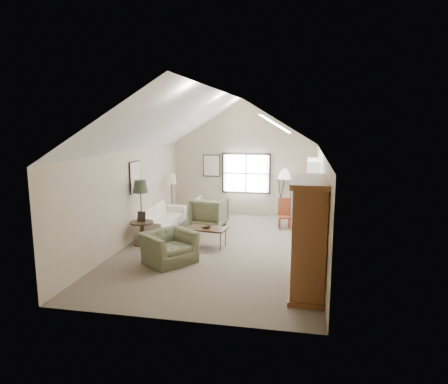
% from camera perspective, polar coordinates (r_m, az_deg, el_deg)
% --- Properties ---
extents(room_shell, '(5.01, 8.01, 4.00)m').
position_cam_1_polar(room_shell, '(10.08, -0.44, 9.77)').
color(room_shell, brown).
rests_on(room_shell, ground).
extents(window, '(1.72, 0.08, 1.42)m').
position_cam_1_polar(window, '(14.09, 3.18, 2.67)').
color(window, black).
rests_on(window, room_shell).
extents(skylight, '(0.80, 1.20, 0.52)m').
position_cam_1_polar(skylight, '(10.80, 7.40, 9.78)').
color(skylight, white).
rests_on(skylight, room_shell).
extents(wall_art, '(1.97, 3.71, 0.88)m').
position_cam_1_polar(wall_art, '(12.54, -7.11, 2.97)').
color(wall_art, black).
rests_on(wall_art, room_shell).
extents(armoire, '(0.60, 1.50, 2.20)m').
position_cam_1_polar(armoire, '(7.78, 11.95, -6.25)').
color(armoire, brown).
rests_on(armoire, ground).
extents(tv_alcove, '(0.32, 1.30, 2.10)m').
position_cam_1_polar(tv_alcove, '(11.67, 12.50, -0.58)').
color(tv_alcove, white).
rests_on(tv_alcove, ground).
extents(media_console, '(0.34, 1.18, 0.60)m').
position_cam_1_polar(media_console, '(11.86, 12.25, -4.62)').
color(media_console, '#382316').
rests_on(media_console, ground).
extents(tv_panel, '(0.05, 0.90, 0.55)m').
position_cam_1_polar(tv_panel, '(11.72, 12.36, -1.69)').
color(tv_panel, black).
rests_on(tv_panel, media_console).
extents(sofa, '(1.00, 2.51, 0.73)m').
position_cam_1_polar(sofa, '(12.38, -9.15, -3.58)').
color(sofa, silver).
rests_on(sofa, ground).
extents(armchair_near, '(1.46, 1.49, 0.73)m').
position_cam_1_polar(armchair_near, '(9.46, -7.94, -7.85)').
color(armchair_near, '#5C5F42').
rests_on(armchair_near, ground).
extents(armchair_far, '(1.10, 1.13, 0.92)m').
position_cam_1_polar(armchair_far, '(12.49, -2.07, -2.89)').
color(armchair_far, '#585D41').
rests_on(armchair_far, ground).
extents(coffee_table, '(1.07, 0.68, 0.52)m').
position_cam_1_polar(coffee_table, '(10.52, -2.44, -6.51)').
color(coffee_table, '#3C2A18').
rests_on(coffee_table, ground).
extents(bowl, '(0.27, 0.27, 0.06)m').
position_cam_1_polar(bowl, '(10.44, -2.46, -4.99)').
color(bowl, '#352215').
rests_on(bowl, coffee_table).
extents(side_table, '(0.63, 0.63, 0.63)m').
position_cam_1_polar(side_table, '(10.93, -11.62, -5.78)').
color(side_table, '#342415').
rests_on(side_table, ground).
extents(side_chair, '(0.43, 0.43, 0.95)m').
position_cam_1_polar(side_chair, '(12.29, 8.66, -3.14)').
color(side_chair, brown).
rests_on(side_chair, ground).
extents(tripod_lamp, '(0.55, 0.55, 1.70)m').
position_cam_1_polar(tripod_lamp, '(13.80, 8.60, -0.10)').
color(tripod_lamp, white).
rests_on(tripod_lamp, ground).
extents(dark_lamp, '(0.42, 0.42, 1.75)m').
position_cam_1_polar(dark_lamp, '(11.00, -11.73, -2.67)').
color(dark_lamp, '#25291D').
rests_on(dark_lamp, ground).
extents(tan_lamp, '(0.32, 0.32, 1.57)m').
position_cam_1_polar(tan_lamp, '(13.40, -7.44, -0.66)').
color(tan_lamp, tan).
rests_on(tan_lamp, ground).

